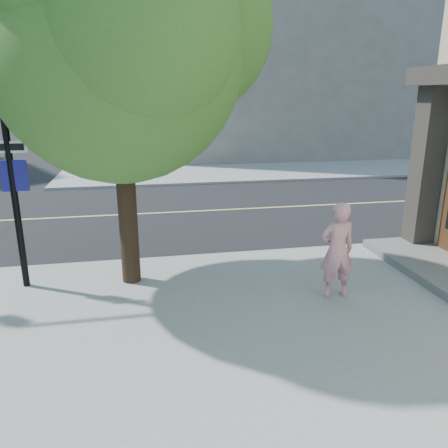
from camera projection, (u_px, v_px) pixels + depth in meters
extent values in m
plane|color=black|center=(12.00, 272.00, 9.84)|extent=(140.00, 140.00, 0.00)
cube|color=black|center=(50.00, 218.00, 14.07)|extent=(140.00, 9.00, 0.01)
cube|color=gray|center=(284.00, 148.00, 32.51)|extent=(29.00, 25.00, 0.12)
cube|color=slate|center=(443.00, 270.00, 9.37)|extent=(1.60, 4.00, 0.18)
cube|color=#35302B|center=(426.00, 164.00, 10.49)|extent=(0.55, 0.55, 4.20)
cube|color=slate|center=(292.00, 47.00, 31.08)|extent=(18.00, 16.00, 14.00)
imported|color=pink|center=(337.00, 250.00, 8.12)|extent=(0.68, 0.45, 1.85)
cylinder|color=black|center=(126.00, 192.00, 8.56)|extent=(0.37, 0.37, 3.73)
sphere|color=#427529|center=(118.00, 57.00, 7.86)|extent=(4.56, 4.56, 4.56)
sphere|color=#427529|center=(182.00, 26.00, 8.49)|extent=(3.53, 3.53, 3.53)
sphere|color=#427529|center=(60.00, 12.00, 8.22)|extent=(3.32, 3.32, 3.32)
sphere|color=#427529|center=(141.00, 29.00, 6.77)|extent=(3.11, 3.11, 3.11)
cylinder|color=black|center=(12.00, 176.00, 8.21)|extent=(0.13, 0.13, 4.48)
cube|color=white|center=(10.00, 147.00, 8.05)|extent=(0.59, 0.04, 0.21)
cube|color=navy|center=(14.00, 176.00, 8.20)|extent=(0.48, 0.04, 0.59)
imported|color=black|center=(1.00, 99.00, 7.81)|extent=(0.18, 0.21, 1.07)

